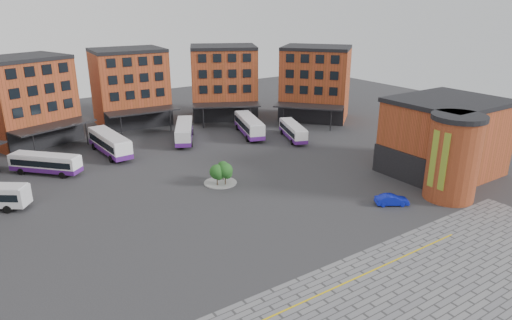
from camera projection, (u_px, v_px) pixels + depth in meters
ground at (258, 221)px, 50.77m from camera, size 160.00×160.00×0.00m
yellow_line at (365, 274)px, 40.88m from camera, size 26.00×0.15×0.02m
main_building at (105, 102)px, 75.72m from camera, size 94.14×42.48×14.60m
east_building at (446, 140)px, 61.78m from camera, size 17.40×15.40×10.60m
tree_island at (222, 172)px, 60.18m from camera, size 4.40×4.40×3.12m
bus_b at (45, 163)px, 64.01m from camera, size 8.75×9.04×2.88m
bus_c at (110, 143)px, 72.07m from camera, size 3.53×12.23×3.41m
bus_d at (184, 131)px, 78.94m from camera, size 7.60×11.28×3.20m
bus_e at (249, 125)px, 82.34m from camera, size 6.32×12.04×3.32m
bus_f at (293, 131)px, 80.01m from camera, size 5.75×10.06×2.79m
blue_car at (392, 200)px, 54.49m from camera, size 4.09×3.24×1.30m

